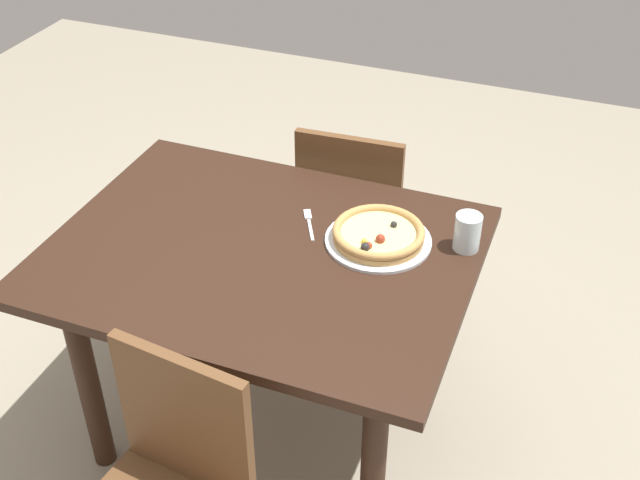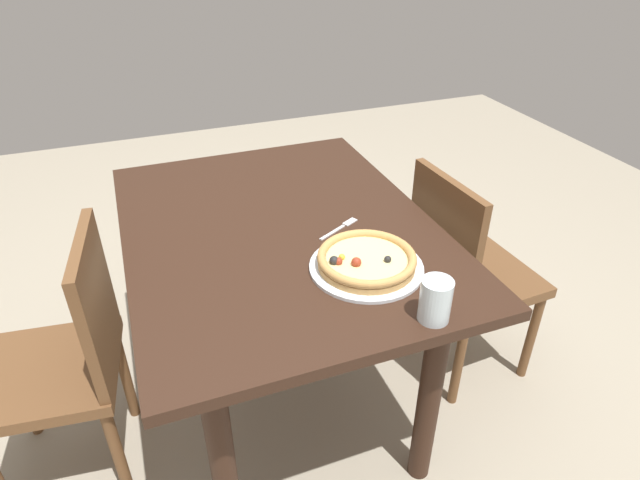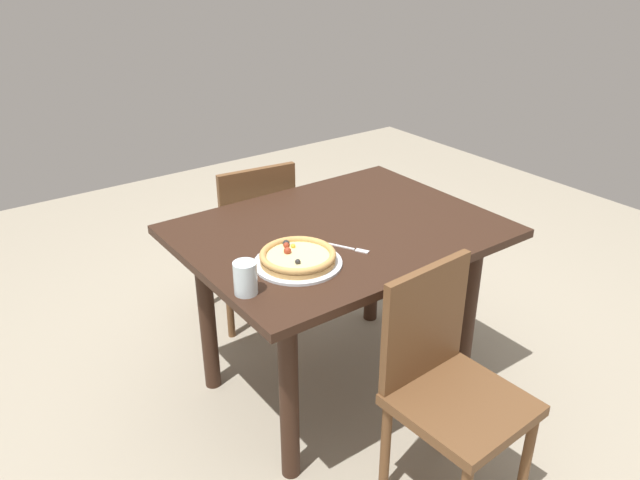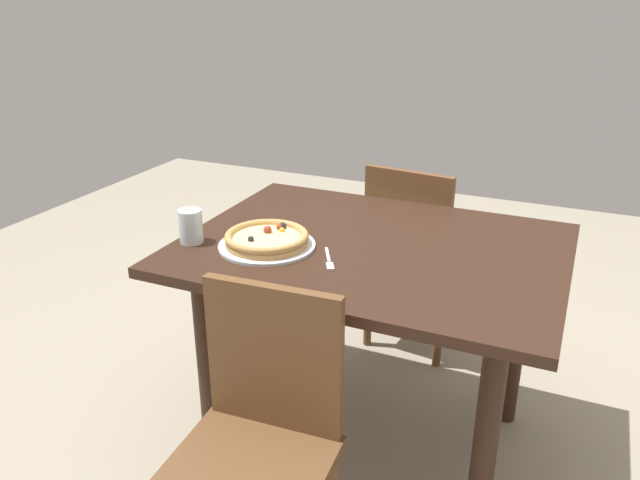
{
  "view_description": "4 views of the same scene",
  "coord_description": "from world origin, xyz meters",
  "px_view_note": "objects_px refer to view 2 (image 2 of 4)",
  "views": [
    {
      "loc": [
        0.84,
        -1.7,
        2.18
      ],
      "look_at": [
        0.15,
        0.08,
        0.79
      ],
      "focal_mm": 45.42,
      "sensor_mm": 36.0,
      "label": 1
    },
    {
      "loc": [
        1.39,
        -0.39,
        1.63
      ],
      "look_at": [
        0.15,
        0.08,
        0.79
      ],
      "focal_mm": 30.11,
      "sensor_mm": 36.0,
      "label": 2
    },
    {
      "loc": [
        1.37,
        1.76,
        1.81
      ],
      "look_at": [
        0.15,
        0.08,
        0.79
      ],
      "focal_mm": 34.68,
      "sensor_mm": 36.0,
      "label": 3
    },
    {
      "loc": [
        -0.6,
        1.8,
        1.57
      ],
      "look_at": [
        0.15,
        0.08,
        0.79
      ],
      "focal_mm": 35.22,
      "sensor_mm": 36.0,
      "label": 4
    }
  ],
  "objects_px": {
    "dining_table": "(281,258)",
    "fork": "(341,227)",
    "chair_near": "(68,357)",
    "chair_far": "(464,270)",
    "drinking_glass": "(435,300)",
    "pizza": "(366,260)",
    "plate": "(366,267)"
  },
  "relations": [
    {
      "from": "dining_table",
      "to": "fork",
      "type": "distance_m",
      "value": 0.23
    },
    {
      "from": "chair_near",
      "to": "chair_far",
      "type": "xyz_separation_m",
      "value": [
        0.04,
        1.36,
        0.0
      ]
    },
    {
      "from": "drinking_glass",
      "to": "chair_near",
      "type": "bearing_deg",
      "value": -120.09
    },
    {
      "from": "dining_table",
      "to": "pizza",
      "type": "xyz_separation_m",
      "value": [
        0.31,
        0.16,
        0.15
      ]
    },
    {
      "from": "chair_far",
      "to": "drinking_glass",
      "type": "distance_m",
      "value": 0.76
    },
    {
      "from": "chair_near",
      "to": "chair_far",
      "type": "distance_m",
      "value": 1.36
    },
    {
      "from": "pizza",
      "to": "drinking_glass",
      "type": "bearing_deg",
      "value": 14.65
    },
    {
      "from": "pizza",
      "to": "chair_near",
      "type": "bearing_deg",
      "value": -108.25
    },
    {
      "from": "dining_table",
      "to": "fork",
      "type": "relative_size",
      "value": 8.0
    },
    {
      "from": "chair_near",
      "to": "plate",
      "type": "height_order",
      "value": "chair_near"
    },
    {
      "from": "chair_far",
      "to": "pizza",
      "type": "distance_m",
      "value": 0.67
    },
    {
      "from": "chair_near",
      "to": "chair_far",
      "type": "relative_size",
      "value": 1.0
    },
    {
      "from": "fork",
      "to": "plate",
      "type": "bearing_deg",
      "value": -122.97
    },
    {
      "from": "fork",
      "to": "drinking_glass",
      "type": "height_order",
      "value": "drinking_glass"
    },
    {
      "from": "plate",
      "to": "drinking_glass",
      "type": "xyz_separation_m",
      "value": [
        0.25,
        0.06,
        0.05
      ]
    },
    {
      "from": "chair_near",
      "to": "fork",
      "type": "height_order",
      "value": "chair_near"
    },
    {
      "from": "chair_far",
      "to": "fork",
      "type": "distance_m",
      "value": 0.59
    },
    {
      "from": "fork",
      "to": "drinking_glass",
      "type": "bearing_deg",
      "value": -112.68
    },
    {
      "from": "dining_table",
      "to": "chair_far",
      "type": "height_order",
      "value": "chair_far"
    },
    {
      "from": "dining_table",
      "to": "fork",
      "type": "bearing_deg",
      "value": 65.57
    },
    {
      "from": "fork",
      "to": "drinking_glass",
      "type": "relative_size",
      "value": 1.37
    },
    {
      "from": "chair_far",
      "to": "plate",
      "type": "bearing_deg",
      "value": -68.52
    },
    {
      "from": "dining_table",
      "to": "pizza",
      "type": "relative_size",
      "value": 4.51
    },
    {
      "from": "chair_near",
      "to": "plate",
      "type": "distance_m",
      "value": 0.93
    },
    {
      "from": "plate",
      "to": "pizza",
      "type": "xyz_separation_m",
      "value": [
        0.0,
        -0.0,
        0.03
      ]
    },
    {
      "from": "fork",
      "to": "dining_table",
      "type": "bearing_deg",
      "value": 127.63
    },
    {
      "from": "chair_near",
      "to": "plate",
      "type": "xyz_separation_m",
      "value": [
        0.28,
        0.84,
        0.3
      ]
    },
    {
      "from": "plate",
      "to": "fork",
      "type": "height_order",
      "value": "plate"
    },
    {
      "from": "drinking_glass",
      "to": "chair_far",
      "type": "bearing_deg",
      "value": 136.55
    },
    {
      "from": "fork",
      "to": "drinking_glass",
      "type": "distance_m",
      "value": 0.48
    },
    {
      "from": "drinking_glass",
      "to": "plate",
      "type": "bearing_deg",
      "value": -165.57
    },
    {
      "from": "pizza",
      "to": "fork",
      "type": "bearing_deg",
      "value": 174.74
    }
  ]
}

